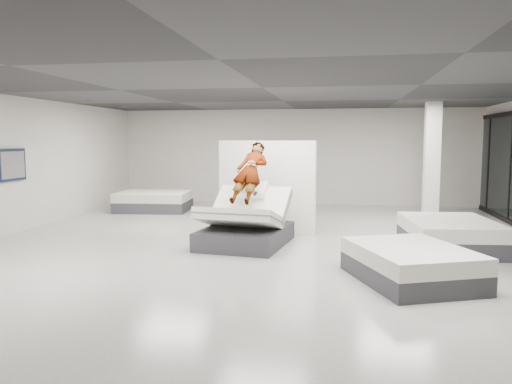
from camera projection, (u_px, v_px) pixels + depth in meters
room at (262, 169)px, 9.99m from camera, size 14.00×14.04×3.20m
hero_bed at (246, 225)px, 10.34m from camera, size 1.85×2.30×1.29m
person at (250, 182)px, 10.54m from camera, size 0.79×1.53×1.47m
remote at (255, 194)px, 10.17m from camera, size 0.07×0.15×0.08m
divider_panel at (266, 187)px, 11.69m from camera, size 2.35×0.53×2.16m
flat_bed_right_far at (450, 235)px, 9.92m from camera, size 1.84×2.32×0.59m
flat_bed_right_near at (411, 264)px, 7.65m from camera, size 2.14×2.41×0.55m
flat_bed_left_far at (154, 201)px, 15.32m from camera, size 2.26×1.78×0.58m
column at (432, 161)px, 13.71m from camera, size 0.40×0.40×3.20m
wall_poster at (12, 165)px, 11.50m from camera, size 0.06×0.95×0.75m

